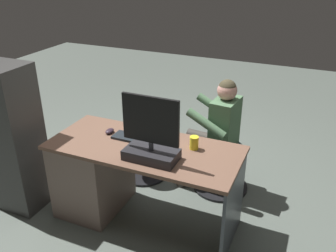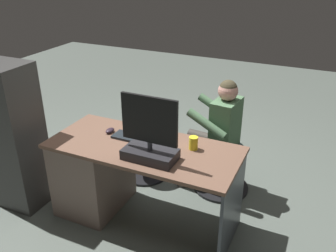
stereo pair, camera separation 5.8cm
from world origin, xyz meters
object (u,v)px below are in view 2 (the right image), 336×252
Objects in this scene: keyboard at (137,139)px; computer_mouse at (110,131)px; desk at (104,170)px; teddy_bear at (144,122)px; tv_remote at (135,146)px; visitor_chair at (222,166)px; monitor at (150,141)px; office_chair_teddy at (144,153)px; person at (216,127)px; cup at (193,143)px.

computer_mouse reaches higher than keyboard.
teddy_bear reaches higher than desk.
tv_remote reaches higher than visitor_chair.
monitor is at bearing 154.55° from computer_mouse.
desk is at bearing 85.34° from teddy_bear.
person is (-0.72, -0.07, 0.40)m from office_chair_teddy.
computer_mouse is 0.64× the size of tv_remote.
visitor_chair is at bearing -139.98° from desk.
desk is 3.11× the size of monitor.
computer_mouse is (-0.03, -0.09, 0.35)m from desk.
desk is 1.38× the size of person.
cup is at bearing 144.33° from office_chair_teddy.
teddy_bear is at bearing 5.10° from visitor_chair.
cup is at bearing -174.46° from keyboard.
keyboard is 0.64m from teddy_bear.
desk is 0.66m from office_chair_teddy.
cup is 0.21× the size of office_chair_teddy.
computer_mouse is 0.35m from tv_remote.
office_chair_teddy is at bearing -90.52° from tv_remote.
person reaches higher than desk.
person reaches higher than cup.
visitor_chair is at bearing -174.10° from person.
keyboard is at bearing -92.43° from tv_remote.
computer_mouse is 0.75m from cup.
person is at bearing -143.07° from tv_remote.
keyboard is (-0.30, -0.07, 0.34)m from desk.
tv_remote is 0.29× the size of office_chair_teddy.
office_chair_teddy is 1.66× the size of teddy_bear.
keyboard is 0.13m from tv_remote.
office_chair_teddy is 0.81m from visitor_chair.
teddy_bear reaches higher than keyboard.
keyboard is 0.38× the size of person.
person is (-0.47, -0.64, -0.08)m from keyboard.
office_chair_teddy is (-0.02, -0.55, -0.49)m from computer_mouse.
person reaches higher than office_chair_teddy.
monitor reaches higher than person.
teddy_bear is at bearing -92.42° from computer_mouse.
desk is 3.66× the size of keyboard.
monitor is 0.97× the size of office_chair_teddy.
desk is at bearing 42.78° from person.
visitor_chair is at bearing -130.65° from keyboard.
visitor_chair is at bearing -147.65° from tv_remote.
monitor is at bearing 48.70° from cup.
visitor_chair is at bearing -97.85° from cup.
keyboard is at bearing 176.04° from computer_mouse.
cup is (-0.75, -0.03, 0.03)m from computer_mouse.
monitor is at bearing 121.65° from office_chair_teddy.
person is at bearing -140.05° from computer_mouse.
tv_remote is 0.89m from office_chair_teddy.
cup is 0.09× the size of person.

